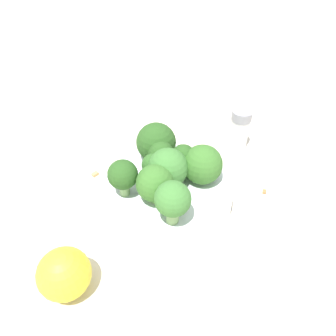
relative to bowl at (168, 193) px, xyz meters
The scene contains 15 objects.
ground_plane 0.02m from the bowl, ahead, with size 3.00×3.00×0.00m, color beige.
bowl is the anchor object (origin of this frame).
broccoli_floret_0 0.05m from the bowl, behind, with size 0.03×0.03×0.04m.
broccoli_floret_1 0.05m from the bowl, 24.95° to the right, with size 0.05×0.05×0.06m.
broccoli_floret_2 0.08m from the bowl, 133.28° to the right, with size 0.04×0.04×0.05m.
broccoli_floret_3 0.06m from the bowl, 77.41° to the left, with size 0.03×0.03×0.05m.
broccoli_floret_4 0.08m from the bowl, 137.25° to the left, with size 0.06×0.06×0.06m.
broccoli_floret_5 0.06m from the bowl, 88.48° to the right, with size 0.05×0.05×0.05m.
broccoli_floret_6 0.08m from the bowl, 54.84° to the right, with size 0.04×0.04×0.06m.
broccoli_floret_7 0.07m from the bowl, 43.02° to the left, with size 0.06×0.06×0.06m.
broccoli_floret_8 0.06m from the bowl, 138.41° to the left, with size 0.04×0.04×0.05m.
pepper_shaker 0.18m from the bowl, 77.16° to the left, with size 0.03×0.03×0.07m.
lemon_wedge 0.18m from the bowl, 99.85° to the right, with size 0.06×0.06×0.06m, color yellow.
almond_crumb_0 0.15m from the bowl, 37.17° to the left, with size 0.01×0.01×0.01m, color olive.
almond_crumb_1 0.13m from the bowl, behind, with size 0.01×0.01×0.01m, color tan.
Camera 1 is at (0.16, -0.28, 0.36)m, focal length 35.00 mm.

